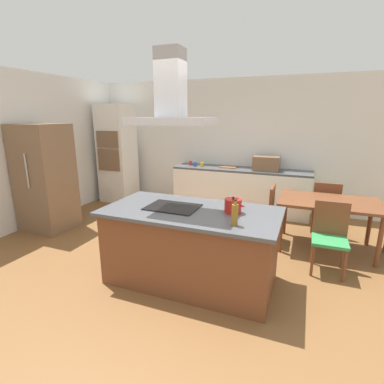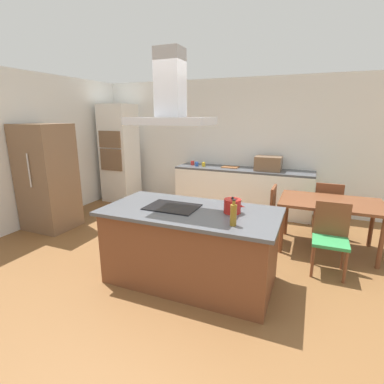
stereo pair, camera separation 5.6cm
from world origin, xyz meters
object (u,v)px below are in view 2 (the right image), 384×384
object	(u,v)px
olive_oil_bottle	(233,215)
coffee_mug_yellow	(204,164)
chair_facing_back_wall	(328,205)
countertop_microwave	(268,163)
dining_table	(330,207)
tea_kettle	(232,206)
coffee_mug_blue	(197,164)
chair_facing_island	(331,233)
chair_at_left_end	(266,210)
cutting_board	(230,167)
refrigerator	(47,177)
cooktop	(172,207)
coffee_mug_red	(192,163)
wall_oven_stack	(120,154)
range_hood	(170,101)

from	to	relation	value
olive_oil_bottle	coffee_mug_yellow	size ratio (longest dim) A/B	2.97
chair_facing_back_wall	coffee_mug_yellow	bearing A→B (deg)	166.18
olive_oil_bottle	countertop_microwave	bearing A→B (deg)	92.48
olive_oil_bottle	dining_table	size ratio (longest dim) A/B	0.19
tea_kettle	dining_table	distance (m)	1.86
dining_table	coffee_mug_blue	bearing A→B (deg)	154.34
tea_kettle	chair_facing_back_wall	world-z (taller)	tea_kettle
chair_facing_island	chair_at_left_end	size ratio (longest dim) A/B	1.00
cutting_board	chair_facing_back_wall	size ratio (longest dim) A/B	0.38
refrigerator	cooktop	bearing A→B (deg)	-13.63
tea_kettle	chair_facing_back_wall	xyz separation A→B (m)	(1.07, 2.16, -0.47)
olive_oil_bottle	coffee_mug_red	xyz separation A→B (m)	(-1.77, 3.21, -0.07)
olive_oil_bottle	chair_facing_back_wall	bearing A→B (deg)	69.18
chair_at_left_end	countertop_microwave	bearing A→B (deg)	98.04
olive_oil_bottle	refrigerator	bearing A→B (deg)	164.89
coffee_mug_blue	cutting_board	distance (m)	0.72
coffee_mug_red	dining_table	world-z (taller)	coffee_mug_red
tea_kettle	coffee_mug_blue	distance (m)	3.13
countertop_microwave	refrigerator	distance (m)	4.08
olive_oil_bottle	countertop_microwave	size ratio (longest dim) A/B	0.54
countertop_microwave	refrigerator	world-z (taller)	refrigerator
countertop_microwave	coffee_mug_red	bearing A→B (deg)	178.60
cooktop	coffee_mug_red	distance (m)	3.07
chair_facing_island	olive_oil_bottle	bearing A→B (deg)	-128.72
coffee_mug_blue	coffee_mug_red	bearing A→B (deg)	143.54
coffee_mug_blue	chair_at_left_end	xyz separation A→B (m)	(1.67, -1.24, -0.44)
coffee_mug_yellow	refrigerator	bearing A→B (deg)	-133.84
cooktop	wall_oven_stack	size ratio (longest dim) A/B	0.27
coffee_mug_blue	cutting_board	xyz separation A→B (m)	(0.71, 0.11, -0.04)
cooktop	coffee_mug_yellow	xyz separation A→B (m)	(-0.67, 2.84, 0.04)
coffee_mug_yellow	cutting_board	size ratio (longest dim) A/B	0.26
cooktop	chair_facing_back_wall	size ratio (longest dim) A/B	0.67
cooktop	chair_facing_island	size ratio (longest dim) A/B	0.67
olive_oil_bottle	refrigerator	size ratio (longest dim) A/B	0.15
countertop_microwave	range_hood	bearing A→B (deg)	-103.18
cooktop	olive_oil_bottle	bearing A→B (deg)	-19.95
countertop_microwave	cutting_board	distance (m)	0.79
olive_oil_bottle	chair_facing_island	size ratio (longest dim) A/B	0.30
cooktop	tea_kettle	world-z (taller)	tea_kettle
range_hood	cooktop	bearing A→B (deg)	180.00
tea_kettle	cutting_board	distance (m)	2.96
refrigerator	range_hood	distance (m)	3.07
chair_at_left_end	coffee_mug_red	bearing A→B (deg)	143.40
tea_kettle	dining_table	bearing A→B (deg)	54.30
range_hood	coffee_mug_yellow	bearing A→B (deg)	103.22
countertop_microwave	coffee_mug_blue	bearing A→B (deg)	-177.50
tea_kettle	coffee_mug_red	size ratio (longest dim) A/B	2.67
refrigerator	chair_at_left_end	xyz separation A→B (m)	(3.61, 0.90, -0.40)
wall_oven_stack	dining_table	distance (m)	4.59
cooktop	range_hood	distance (m)	1.20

